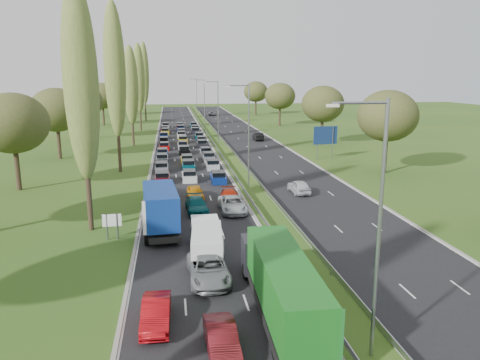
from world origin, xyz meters
TOP-DOWN VIEW (x-y plane):
  - ground at (4.50, 80.00)m, footprint 260.00×260.00m
  - near_carriageway at (-2.25, 82.50)m, footprint 10.50×215.00m
  - far_carriageway at (11.25, 82.50)m, footprint 10.50×215.00m
  - central_reservation at (4.50, 82.50)m, footprint 2.36×215.00m
  - lamp_columns at (4.50, 78.00)m, footprint 0.18×140.18m
  - poplar_row at (-11.50, 68.17)m, footprint 2.80×127.80m
  - woodland_left at (-22.00, 62.63)m, footprint 8.00×166.00m
  - woodland_right at (24.00, 66.67)m, footprint 8.00×153.00m
  - traffic_queue_fill at (-2.29, 77.55)m, footprint 9.10×67.24m
  - near_car_1 at (-5.58, 12.22)m, footprint 1.59×4.25m
  - near_car_2 at (-5.65, 37.56)m, footprint 3.01×5.89m
  - near_car_3 at (-5.83, 33.27)m, footprint 2.57×5.48m
  - near_car_5 at (-2.44, 9.31)m, footprint 1.57×4.14m
  - near_car_6 at (-2.39, 17.40)m, footprint 2.70×5.55m
  - near_car_7 at (-2.27, 32.89)m, footprint 2.22×4.89m
  - near_car_8 at (-2.12, 37.84)m, footprint 1.85×4.25m
  - near_car_9 at (1.17, 17.37)m, footprint 1.70×4.87m
  - near_car_10 at (1.18, 32.56)m, footprint 2.45×5.24m
  - near_car_11 at (1.31, 35.85)m, footprint 2.15×4.61m
  - far_car_0 at (9.54, 38.81)m, footprint 1.93×4.43m
  - far_car_1 at (13.12, 82.67)m, footprint 1.73×4.82m
  - far_car_2 at (9.30, 144.58)m, footprint 2.40×5.00m
  - blue_lorry at (-5.53, 27.74)m, footprint 2.57×9.24m
  - green_lorry at (1.01, 11.97)m, footprint 2.37×12.79m
  - white_van_front at (-2.24, 20.90)m, footprint 2.11×5.39m
  - white_van_rear at (-2.13, 22.65)m, footprint 2.08×5.30m
  - info_sign at (-9.40, 26.25)m, footprint 1.50×0.16m
  - direction_sign at (19.40, 59.31)m, footprint 3.98×0.62m

SIDE VIEW (x-z plane):
  - ground at x=4.50m, z-range 0.00..0.00m
  - near_carriageway at x=-2.25m, z-range -0.02..0.02m
  - far_carriageway at x=11.25m, z-range -0.02..0.02m
  - traffic_queue_fill at x=-2.29m, z-range 0.04..0.84m
  - central_reservation at x=4.50m, z-range 0.39..0.71m
  - near_car_11 at x=1.31m, z-range 0.02..1.32m
  - near_car_5 at x=-2.44m, z-range 0.02..1.37m
  - far_car_2 at x=9.30m, z-range 0.02..1.39m
  - near_car_1 at x=-5.58m, z-range 0.02..1.41m
  - near_car_7 at x=-2.27m, z-range 0.02..1.41m
  - near_car_8 at x=-2.12m, z-range 0.02..1.45m
  - near_car_10 at x=1.18m, z-range 0.02..1.47m
  - far_car_0 at x=9.54m, z-range 0.02..1.51m
  - near_car_6 at x=-2.39m, z-range 0.02..1.54m
  - near_car_3 at x=-5.83m, z-range 0.02..1.57m
  - far_car_1 at x=13.12m, z-range 0.02..1.60m
  - near_car_2 at x=-5.65m, z-range 0.02..1.61m
  - near_car_9 at x=1.17m, z-range 0.02..1.62m
  - white_van_rear at x=-2.13m, z-range 0.03..2.16m
  - white_van_front at x=-2.24m, z-range 0.03..2.19m
  - info_sign at x=-9.40m, z-range 0.32..2.42m
  - blue_lorry at x=-5.53m, z-range 0.07..3.97m
  - green_lorry at x=1.01m, z-range 0.16..3.95m
  - direction_sign at x=19.40m, z-range 0.97..6.17m
  - lamp_columns at x=4.50m, z-range 0.00..12.00m
  - woodland_right at x=24.00m, z-range 2.13..13.23m
  - woodland_left at x=-22.00m, z-range 2.13..13.23m
  - poplar_row at x=-11.50m, z-range 1.17..23.61m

